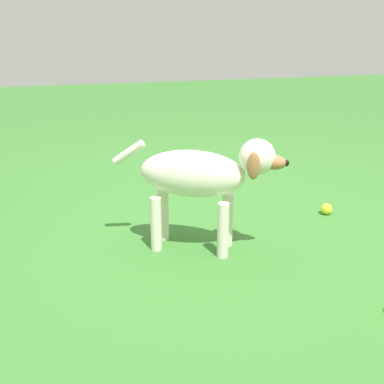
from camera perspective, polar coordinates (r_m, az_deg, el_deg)
ground at (r=2.61m, az=2.92°, el=-4.31°), size 14.00×14.00×0.00m
dog at (r=2.23m, az=1.24°, el=1.93°), size 0.76×0.47×0.57m
tennis_ball_0 at (r=2.89m, az=15.94°, el=-1.97°), size 0.07×0.07×0.07m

